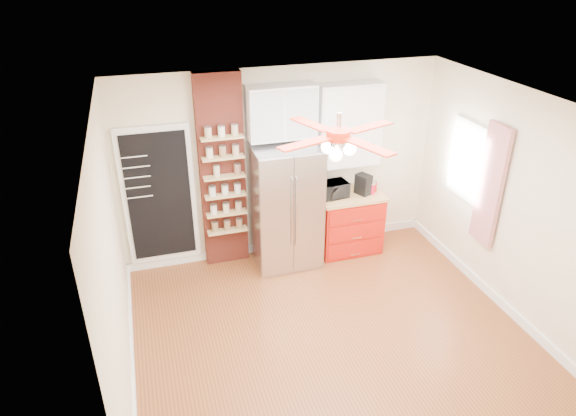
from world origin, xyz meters
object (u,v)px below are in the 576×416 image
object	(u,v)px
canister_left	(372,189)
ceiling_fan	(338,135)
coffee_maker	(363,184)
pantry_jar_oats	(217,171)
red_cabinet	(348,222)
fridge	(286,206)
toaster_oven	(333,190)

from	to	relation	value
canister_left	ceiling_fan	bearing A→B (deg)	-127.13
coffee_maker	pantry_jar_oats	distance (m)	2.09
red_cabinet	ceiling_fan	xyz separation A→B (m)	(-0.92, -1.68, 1.97)
fridge	coffee_maker	xyz separation A→B (m)	(1.15, 0.02, 0.17)
fridge	ceiling_fan	bearing A→B (deg)	-88.24
fridge	toaster_oven	distance (m)	0.72
coffee_maker	canister_left	size ratio (longest dim) A/B	2.00
coffee_maker	pantry_jar_oats	world-z (taller)	pantry_jar_oats
red_cabinet	toaster_oven	xyz separation A→B (m)	(-0.27, -0.00, 0.56)
fridge	coffee_maker	distance (m)	1.17
coffee_maker	canister_left	distance (m)	0.14
ceiling_fan	coffee_maker	world-z (taller)	ceiling_fan
ceiling_fan	coffee_maker	size ratio (longest dim) A/B	4.79
red_cabinet	coffee_maker	xyz separation A→B (m)	(0.18, -0.03, 0.59)
fridge	canister_left	bearing A→B (deg)	-0.50
fridge	red_cabinet	bearing A→B (deg)	2.95
coffee_maker	fridge	bearing A→B (deg)	156.31
red_cabinet	pantry_jar_oats	distance (m)	2.11
red_cabinet	ceiling_fan	size ratio (longest dim) A/B	0.67
red_cabinet	fridge	bearing A→B (deg)	-177.05
toaster_oven	canister_left	xyz separation A→B (m)	(0.57, -0.06, -0.04)
canister_left	pantry_jar_oats	xyz separation A→B (m)	(-2.17, 0.19, 0.47)
toaster_oven	canister_left	distance (m)	0.57
coffee_maker	toaster_oven	bearing A→B (deg)	151.80
canister_left	pantry_jar_oats	distance (m)	2.22
coffee_maker	canister_left	bearing A→B (deg)	-37.63
ceiling_fan	toaster_oven	distance (m)	2.29
ceiling_fan	pantry_jar_oats	bearing A→B (deg)	117.52
fridge	toaster_oven	world-z (taller)	fridge
fridge	coffee_maker	size ratio (longest dim) A/B	5.99
ceiling_fan	pantry_jar_oats	xyz separation A→B (m)	(-0.94, 1.81, -0.98)
toaster_oven	coffee_maker	bearing A→B (deg)	-10.27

